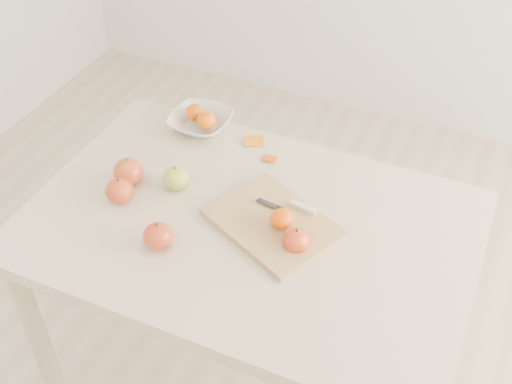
% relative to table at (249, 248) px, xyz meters
% --- Properties ---
extents(ground, '(3.50, 3.50, 0.00)m').
position_rel_table_xyz_m(ground, '(0.00, 0.00, -0.65)').
color(ground, '#C6B293').
rests_on(ground, ground).
extents(table, '(1.20, 0.80, 0.75)m').
position_rel_table_xyz_m(table, '(0.00, 0.00, 0.00)').
color(table, beige).
rests_on(table, ground).
extents(cutting_board, '(0.40, 0.36, 0.02)m').
position_rel_table_xyz_m(cutting_board, '(0.06, 0.02, 0.11)').
color(cutting_board, tan).
rests_on(cutting_board, table).
extents(board_tangerine, '(0.06, 0.06, 0.05)m').
position_rel_table_xyz_m(board_tangerine, '(0.09, 0.01, 0.14)').
color(board_tangerine, '#CE4B07').
rests_on(board_tangerine, cutting_board).
extents(fruit_bowl, '(0.19, 0.19, 0.05)m').
position_rel_table_xyz_m(fruit_bowl, '(-0.32, 0.33, 0.12)').
color(fruit_bowl, silver).
rests_on(fruit_bowl, table).
extents(bowl_tangerine_near, '(0.06, 0.06, 0.05)m').
position_rel_table_xyz_m(bowl_tangerine_near, '(-0.35, 0.34, 0.14)').
color(bowl_tangerine_near, '#D46207').
rests_on(bowl_tangerine_near, fruit_bowl).
extents(bowl_tangerine_far, '(0.06, 0.06, 0.05)m').
position_rel_table_xyz_m(bowl_tangerine_far, '(-0.29, 0.32, 0.14)').
color(bowl_tangerine_far, '#DE5A07').
rests_on(bowl_tangerine_far, fruit_bowl).
extents(orange_peel_a, '(0.07, 0.07, 0.01)m').
position_rel_table_xyz_m(orange_peel_a, '(-0.13, 0.33, 0.10)').
color(orange_peel_a, orange).
rests_on(orange_peel_a, table).
extents(orange_peel_b, '(0.05, 0.04, 0.01)m').
position_rel_table_xyz_m(orange_peel_b, '(-0.06, 0.27, 0.10)').
color(orange_peel_b, '#CD4D0E').
rests_on(orange_peel_b, table).
extents(paring_knife, '(0.17, 0.05, 0.01)m').
position_rel_table_xyz_m(paring_knife, '(0.11, 0.09, 0.12)').
color(paring_knife, white).
rests_on(paring_knife, cutting_board).
extents(apple_green, '(0.08, 0.08, 0.07)m').
position_rel_table_xyz_m(apple_green, '(-0.25, 0.05, 0.13)').
color(apple_green, olive).
rests_on(apple_green, table).
extents(apple_red_c, '(0.08, 0.08, 0.07)m').
position_rel_table_xyz_m(apple_red_c, '(-0.18, -0.17, 0.13)').
color(apple_red_c, maroon).
rests_on(apple_red_c, table).
extents(apple_red_b, '(0.08, 0.08, 0.07)m').
position_rel_table_xyz_m(apple_red_b, '(-0.36, -0.06, 0.13)').
color(apple_red_b, maroon).
rests_on(apple_red_b, table).
extents(apple_red_e, '(0.07, 0.07, 0.06)m').
position_rel_table_xyz_m(apple_red_e, '(0.15, -0.04, 0.13)').
color(apple_red_e, '#A01505').
rests_on(apple_red_e, table).
extents(apple_red_d, '(0.09, 0.09, 0.08)m').
position_rel_table_xyz_m(apple_red_d, '(-0.38, 0.01, 0.14)').
color(apple_red_d, maroon).
rests_on(apple_red_d, table).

